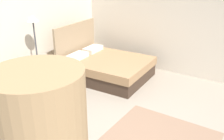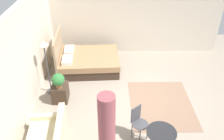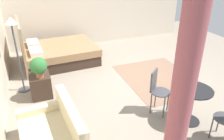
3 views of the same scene
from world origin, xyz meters
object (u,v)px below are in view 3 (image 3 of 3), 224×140
at_px(couch, 54,139).
at_px(balcony_table, 193,100).
at_px(nightstand, 41,85).
at_px(potted_plant, 39,66).
at_px(cafe_chair_near_window, 157,88).
at_px(floor_lamp, 14,36).
at_px(vase, 39,68).
at_px(bed, 57,53).

xyz_separation_m(couch, balcony_table, (-0.16, -2.51, 0.23)).
bearing_deg(nightstand, potted_plant, -169.63).
bearing_deg(cafe_chair_near_window, balcony_table, -140.26).
relative_size(floor_lamp, cafe_chair_near_window, 1.93).
xyz_separation_m(floor_lamp, balcony_table, (-2.36, -2.92, -0.84)).
xyz_separation_m(vase, cafe_chair_near_window, (-1.55, -2.08, -0.08)).
relative_size(nightstand, balcony_table, 0.73).
bearing_deg(nightstand, cafe_chair_near_window, -124.25).
xyz_separation_m(nightstand, balcony_table, (-1.96, -2.55, 0.23)).
xyz_separation_m(bed, couch, (-3.54, 0.61, -0.03)).
height_order(bed, potted_plant, bed).
xyz_separation_m(potted_plant, balcony_table, (-1.86, -2.53, -0.28)).
bearing_deg(potted_plant, vase, -1.39).
distance_m(bed, floor_lamp, 1.97).
xyz_separation_m(couch, potted_plant, (1.70, 0.01, 0.51)).
relative_size(vase, floor_lamp, 0.12).
bearing_deg(nightstand, floor_lamp, 42.79).
distance_m(nightstand, cafe_chair_near_window, 2.56).
relative_size(balcony_table, cafe_chair_near_window, 0.79).
relative_size(nightstand, potted_plant, 1.16).
distance_m(couch, floor_lamp, 2.48).
distance_m(couch, potted_plant, 1.78).
xyz_separation_m(couch, cafe_chair_near_window, (0.37, -2.07, 0.28)).
height_order(potted_plant, vase, potted_plant).
bearing_deg(balcony_table, nightstand, 52.37).
relative_size(bed, vase, 9.96).
distance_m(vase, cafe_chair_near_window, 2.60).
distance_m(bed, cafe_chair_near_window, 3.50).
bearing_deg(floor_lamp, couch, -169.66).
relative_size(vase, balcony_table, 0.31).
relative_size(potted_plant, cafe_chair_near_window, 0.50).
height_order(potted_plant, floor_lamp, floor_lamp).
relative_size(bed, cafe_chair_near_window, 2.40).
bearing_deg(couch, vase, 0.25).
height_order(bed, vase, bed).
distance_m(potted_plant, cafe_chair_near_window, 2.49).
bearing_deg(floor_lamp, cafe_chair_near_window, -126.52).
bearing_deg(balcony_table, cafe_chair_near_window, 39.74).
height_order(bed, balcony_table, bed).
xyz_separation_m(vase, floor_lamp, (0.28, 0.39, 0.70)).
xyz_separation_m(nightstand, potted_plant, (-0.10, -0.02, 0.52)).
height_order(nightstand, cafe_chair_near_window, cafe_chair_near_window).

